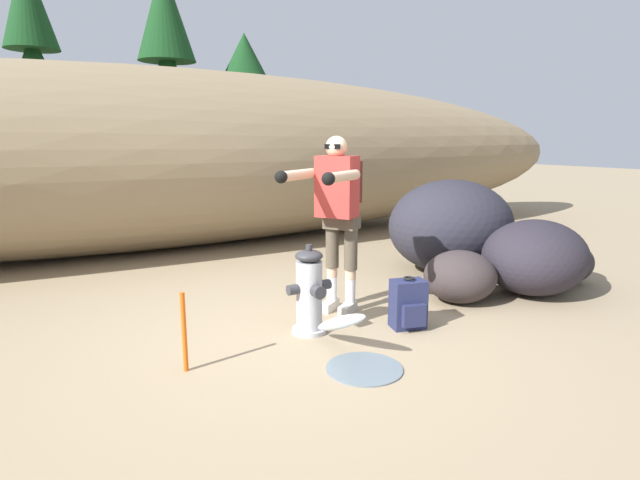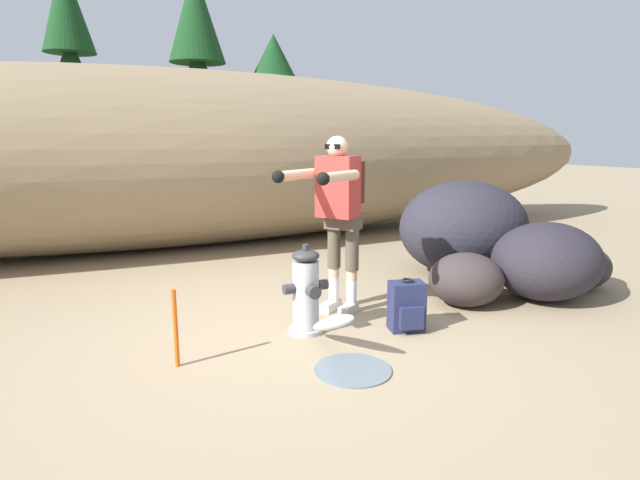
# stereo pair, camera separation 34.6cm
# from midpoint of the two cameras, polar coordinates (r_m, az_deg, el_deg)

# --- Properties ---
(ground_plane) EXTENTS (56.00, 56.00, 0.04)m
(ground_plane) POSITION_cam_midpoint_polar(r_m,az_deg,el_deg) (4.53, -5.79, -10.68)
(ground_plane) COLOR #998466
(dirt_embankment) EXTENTS (17.30, 3.20, 2.73)m
(dirt_embankment) POSITION_cam_midpoint_polar(r_m,az_deg,el_deg) (8.29, -18.29, 8.65)
(dirt_embankment) COLOR #897556
(dirt_embankment) RESTS_ON ground_plane
(fire_hydrant) EXTENTS (0.41, 0.36, 0.79)m
(fire_hydrant) POSITION_cam_midpoint_polar(r_m,az_deg,el_deg) (4.41, -3.47, -5.97)
(fire_hydrant) COLOR #B2B2B7
(fire_hydrant) RESTS_ON ground_plane
(hydrant_water_jet) EXTENTS (0.57, 0.99, 0.46)m
(hydrant_water_jet) POSITION_cam_midpoint_polar(r_m,az_deg,el_deg) (3.96, 0.64, -11.00)
(hydrant_water_jet) COLOR silver
(hydrant_water_jet) RESTS_ON ground_plane
(utility_worker) EXTENTS (1.02, 0.86, 1.70)m
(utility_worker) POSITION_cam_midpoint_polar(r_m,az_deg,el_deg) (4.76, -0.08, 4.17)
(utility_worker) COLOR beige
(utility_worker) RESTS_ON ground_plane
(spare_backpack) EXTENTS (0.34, 0.34, 0.47)m
(spare_backpack) POSITION_cam_midpoint_polar(r_m,az_deg,el_deg) (4.60, 7.82, -7.27)
(spare_backpack) COLOR #23284C
(spare_backpack) RESTS_ON ground_plane
(boulder_large) EXTENTS (1.68, 1.51, 1.18)m
(boulder_large) POSITION_cam_midpoint_polar(r_m,az_deg,el_deg) (6.59, 13.11, 1.55)
(boulder_large) COLOR #272630
(boulder_large) RESTS_ON ground_plane
(boulder_mid) EXTENTS (1.55, 1.44, 0.82)m
(boulder_mid) POSITION_cam_midpoint_polar(r_m,az_deg,el_deg) (5.93, 21.56, -1.81)
(boulder_mid) COLOR #27232C
(boulder_mid) RESTS_ON ground_plane
(boulder_small) EXTENTS (0.86, 0.82, 0.54)m
(boulder_small) POSITION_cam_midpoint_polar(r_m,az_deg,el_deg) (5.41, 13.79, -4.04)
(boulder_small) COLOR #362D2D
(boulder_small) RESTS_ON ground_plane
(boulder_outlier) EXTENTS (0.76, 0.73, 0.50)m
(boulder_outlier) POSITION_cam_midpoint_polar(r_m,az_deg,el_deg) (6.53, 24.63, -2.30)
(boulder_outlier) COLOR #2B292B
(boulder_outlier) RESTS_ON ground_plane
(pine_tree_left) EXTENTS (2.14, 2.14, 6.45)m
(pine_tree_left) POSITION_cam_midpoint_polar(r_m,az_deg,el_deg) (16.24, -30.14, 16.63)
(pine_tree_left) COLOR #47331E
(pine_tree_left) RESTS_ON ground_plane
(pine_tree_center) EXTENTS (2.51, 2.51, 6.48)m
(pine_tree_center) POSITION_cam_midpoint_polar(r_m,az_deg,el_deg) (15.91, -17.41, 17.10)
(pine_tree_center) COLOR #47331E
(pine_tree_center) RESTS_ON ground_plane
(pine_tree_right) EXTENTS (2.94, 2.94, 4.84)m
(pine_tree_right) POSITION_cam_midpoint_polar(r_m,az_deg,el_deg) (16.42, -9.00, 14.87)
(pine_tree_right) COLOR #47331E
(pine_tree_right) RESTS_ON ground_plane
(survey_stake) EXTENTS (0.04, 0.04, 0.60)m
(survey_stake) POSITION_cam_midpoint_polar(r_m,az_deg,el_deg) (3.89, -17.62, -9.93)
(survey_stake) COLOR #E55914
(survey_stake) RESTS_ON ground_plane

